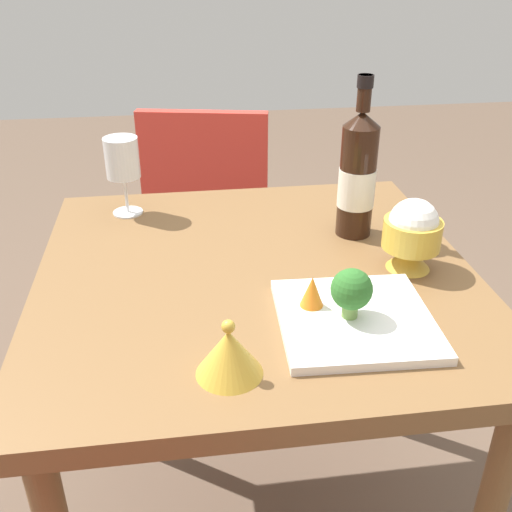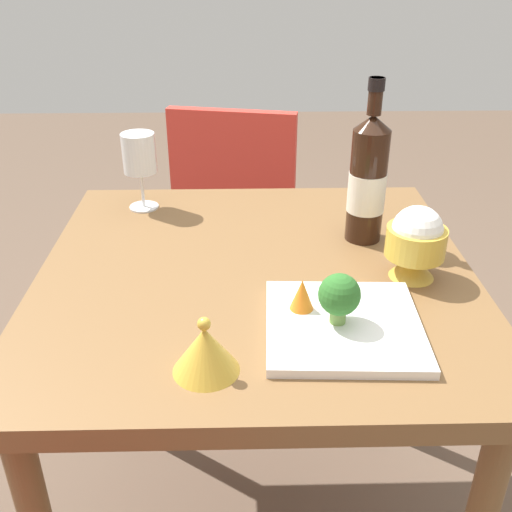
{
  "view_description": "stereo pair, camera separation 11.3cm",
  "coord_description": "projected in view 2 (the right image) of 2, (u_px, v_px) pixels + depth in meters",
  "views": [
    {
      "loc": [
        -0.14,
        -0.99,
        1.31
      ],
      "look_at": [
        0.0,
        0.0,
        0.78
      ],
      "focal_mm": 41.81,
      "sensor_mm": 36.0,
      "label": 1
    },
    {
      "loc": [
        -0.02,
        -0.99,
        1.31
      ],
      "look_at": [
        0.0,
        0.0,
        0.78
      ],
      "focal_mm": 41.81,
      "sensor_mm": 36.0,
      "label": 2
    }
  ],
  "objects": [
    {
      "name": "wine_bottle",
      "position": [
        368.0,
        179.0,
        1.2
      ],
      "size": [
        0.08,
        0.08,
        0.33
      ],
      "color": "black",
      "rests_on": "dining_table"
    },
    {
      "name": "broccoli_floret",
      "position": [
        339.0,
        296.0,
        0.94
      ],
      "size": [
        0.07,
        0.07,
        0.09
      ],
      "color": "#729E4C",
      "rests_on": "serving_plate"
    },
    {
      "name": "serving_plate",
      "position": [
        343.0,
        325.0,
        0.97
      ],
      "size": [
        0.26,
        0.26,
        0.02
      ],
      "rotation": [
        0.0,
        0.0,
        -0.04
      ],
      "color": "white",
      "rests_on": "dining_table"
    },
    {
      "name": "chair_by_wall",
      "position": [
        238.0,
        199.0,
        2.01
      ],
      "size": [
        0.47,
        0.47,
        0.85
      ],
      "rotation": [
        0.0,
        0.0,
        -0.2
      ],
      "color": "red",
      "rests_on": "ground_plane"
    },
    {
      "name": "rice_bowl",
      "position": [
        416.0,
        241.0,
        1.09
      ],
      "size": [
        0.11,
        0.11,
        0.14
      ],
      "color": "gold",
      "rests_on": "dining_table"
    },
    {
      "name": "carrot_garnish_left",
      "position": [
        302.0,
        294.0,
        0.98
      ],
      "size": [
        0.04,
        0.04,
        0.05
      ],
      "color": "orange",
      "rests_on": "serving_plate"
    },
    {
      "name": "wine_glass",
      "position": [
        139.0,
        155.0,
        1.35
      ],
      "size": [
        0.08,
        0.08,
        0.18
      ],
      "color": "white",
      "rests_on": "dining_table"
    },
    {
      "name": "rice_bowl_lid",
      "position": [
        205.0,
        350.0,
        0.86
      ],
      "size": [
        0.1,
        0.1,
        0.09
      ],
      "color": "gold",
      "rests_on": "dining_table"
    },
    {
      "name": "dining_table",
      "position": [
        256.0,
        311.0,
        1.19
      ],
      "size": [
        0.83,
        0.83,
        0.75
      ],
      "color": "brown",
      "rests_on": "ground_plane"
    }
  ]
}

